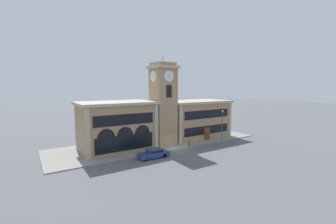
# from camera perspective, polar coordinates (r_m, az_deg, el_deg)

# --- Properties ---
(ground_plane) EXTENTS (300.00, 300.00, 0.00)m
(ground_plane) POSITION_cam_1_polar(r_m,az_deg,el_deg) (40.01, 2.29, -9.64)
(ground_plane) COLOR #56565B
(sidewalk_kerb) EXTENTS (41.14, 12.34, 0.15)m
(sidewalk_kerb) POSITION_cam_1_polar(r_m,az_deg,el_deg) (44.99, -2.29, -7.71)
(sidewalk_kerb) COLOR gray
(sidewalk_kerb) RESTS_ON ground_plane
(clock_tower) EXTENTS (4.70, 4.70, 16.68)m
(clock_tower) POSITION_cam_1_polar(r_m,az_deg,el_deg) (42.40, -1.26, 2.00)
(clock_tower) COLOR #9E7F5B
(clock_tower) RESTS_ON ground_plane
(town_hall_left_wing) EXTENTS (13.17, 8.43, 8.48)m
(town_hall_left_wing) POSITION_cam_1_polar(r_m,az_deg,el_deg) (40.80, -12.90, -3.34)
(town_hall_left_wing) COLOR #9E7F5B
(town_hall_left_wing) RESTS_ON ground_plane
(town_hall_right_wing) EXTENTS (14.97, 8.43, 8.05)m
(town_hall_right_wing) POSITION_cam_1_polar(r_m,az_deg,el_deg) (49.80, 6.91, -1.70)
(town_hall_right_wing) COLOR #9E7F5B
(town_hall_right_wing) RESTS_ON ground_plane
(parked_car_near) EXTENTS (4.86, 1.94, 1.38)m
(parked_car_near) POSITION_cam_1_polar(r_m,az_deg,el_deg) (35.79, -3.62, -10.40)
(parked_car_near) COLOR navy
(parked_car_near) RESTS_ON ground_plane
(street_lamp) EXTENTS (0.36, 0.36, 6.17)m
(street_lamp) POSITION_cam_1_polar(r_m,az_deg,el_deg) (46.90, 13.63, -2.21)
(street_lamp) COLOR #4C4C51
(street_lamp) RESTS_ON sidewalk_kerb
(bollard) EXTENTS (0.18, 0.18, 1.06)m
(bollard) POSITION_cam_1_polar(r_m,az_deg,el_deg) (41.93, 5.38, -7.96)
(bollard) COLOR black
(bollard) RESTS_ON sidewalk_kerb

